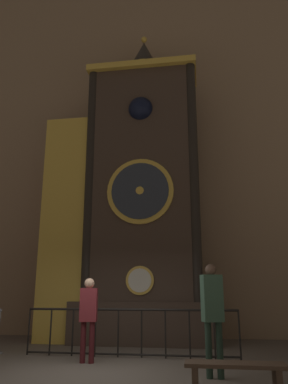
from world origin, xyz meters
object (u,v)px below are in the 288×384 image
at_px(clock_tower, 129,200).
at_px(visitor_bench, 235,373).
at_px(visitor_far, 212,308).
at_px(visitor_near, 89,311).

distance_m(clock_tower, visitor_bench, 6.81).
xyz_separation_m(clock_tower, visitor_far, (2.26, -4.02, -2.93)).
height_order(visitor_near, visitor_far, visitor_far).
xyz_separation_m(visitor_far, visitor_bench, (0.24, -1.12, -0.79)).
height_order(clock_tower, visitor_bench, clock_tower).
bearing_deg(visitor_far, visitor_bench, -95.66).
xyz_separation_m(visitor_near, visitor_bench, (2.72, -2.10, -0.67)).
height_order(visitor_near, visitor_bench, visitor_near).
bearing_deg(visitor_near, visitor_bench, -45.82).
bearing_deg(visitor_bench, visitor_far, 102.25).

